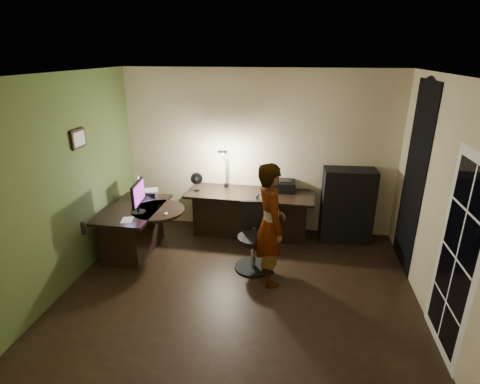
# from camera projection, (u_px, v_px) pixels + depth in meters

# --- Properties ---
(floor) EXTENTS (4.50, 4.00, 0.01)m
(floor) POSITION_uv_depth(u_px,v_px,m) (238.00, 294.00, 4.83)
(floor) COLOR black
(floor) RESTS_ON ground
(ceiling) EXTENTS (4.50, 4.00, 0.01)m
(ceiling) POSITION_uv_depth(u_px,v_px,m) (238.00, 74.00, 3.87)
(ceiling) COLOR silver
(ceiling) RESTS_ON floor
(wall_back) EXTENTS (4.50, 0.01, 2.70)m
(wall_back) POSITION_uv_depth(u_px,v_px,m) (258.00, 153.00, 6.20)
(wall_back) COLOR beige
(wall_back) RESTS_ON floor
(wall_front) EXTENTS (4.50, 0.01, 2.70)m
(wall_front) POSITION_uv_depth(u_px,v_px,m) (189.00, 303.00, 2.50)
(wall_front) COLOR beige
(wall_front) RESTS_ON floor
(wall_left) EXTENTS (0.01, 4.00, 2.70)m
(wall_left) POSITION_uv_depth(u_px,v_px,m) (61.00, 186.00, 4.69)
(wall_left) COLOR beige
(wall_left) RESTS_ON floor
(wall_right) EXTENTS (0.01, 4.00, 2.70)m
(wall_right) POSITION_uv_depth(u_px,v_px,m) (445.00, 208.00, 4.02)
(wall_right) COLOR beige
(wall_right) RESTS_ON floor
(green_wall_overlay) EXTENTS (0.00, 4.00, 2.70)m
(green_wall_overlay) POSITION_uv_depth(u_px,v_px,m) (62.00, 186.00, 4.69)
(green_wall_overlay) COLOR #4A5F2B
(green_wall_overlay) RESTS_ON floor
(arched_doorway) EXTENTS (0.01, 0.90, 2.60)m
(arched_doorway) POSITION_uv_depth(u_px,v_px,m) (414.00, 179.00, 5.10)
(arched_doorway) COLOR black
(arched_doorway) RESTS_ON floor
(french_door) EXTENTS (0.02, 0.92, 2.10)m
(french_door) POSITION_uv_depth(u_px,v_px,m) (457.00, 259.00, 3.62)
(french_door) COLOR white
(french_door) RESTS_ON floor
(framed_picture) EXTENTS (0.04, 0.30, 0.25)m
(framed_picture) POSITION_uv_depth(u_px,v_px,m) (78.00, 139.00, 4.92)
(framed_picture) COLOR black
(framed_picture) RESTS_ON wall_left
(desk_left) EXTENTS (0.79, 1.28, 0.73)m
(desk_left) POSITION_uv_depth(u_px,v_px,m) (136.00, 230.00, 5.73)
(desk_left) COLOR black
(desk_left) RESTS_ON floor
(desk_right) EXTENTS (2.08, 0.78, 0.77)m
(desk_right) POSITION_uv_depth(u_px,v_px,m) (250.00, 215.00, 6.21)
(desk_right) COLOR black
(desk_right) RESTS_ON floor
(cabinet) EXTENTS (0.83, 0.45, 1.21)m
(cabinet) POSITION_uv_depth(u_px,v_px,m) (347.00, 205.00, 6.02)
(cabinet) COLOR black
(cabinet) RESTS_ON floor
(laptop_stand) EXTENTS (0.28, 0.24, 0.11)m
(laptop_stand) POSITION_uv_depth(u_px,v_px,m) (149.00, 194.00, 5.99)
(laptop_stand) COLOR silver
(laptop_stand) RESTS_ON desk_left
(laptop) EXTENTS (0.40, 0.39, 0.21)m
(laptop) POSITION_uv_depth(u_px,v_px,m) (148.00, 185.00, 5.94)
(laptop) COLOR silver
(laptop) RESTS_ON laptop_stand
(monitor) EXTENTS (0.16, 0.53, 0.34)m
(monitor) POSITION_uv_depth(u_px,v_px,m) (138.00, 202.00, 5.40)
(monitor) COLOR black
(monitor) RESTS_ON desk_left
(mouse) EXTENTS (0.07, 0.09, 0.03)m
(mouse) POSITION_uv_depth(u_px,v_px,m) (166.00, 214.00, 5.38)
(mouse) COLOR silver
(mouse) RESTS_ON desk_left
(phone) EXTENTS (0.09, 0.13, 0.01)m
(phone) POSITION_uv_depth(u_px,v_px,m) (153.00, 212.00, 5.45)
(phone) COLOR black
(phone) RESTS_ON desk_left
(pen) EXTENTS (0.02, 0.13, 0.01)m
(pen) POSITION_uv_depth(u_px,v_px,m) (158.00, 207.00, 5.65)
(pen) COLOR black
(pen) RESTS_ON desk_left
(speaker) EXTENTS (0.06, 0.06, 0.16)m
(speaker) POSITION_uv_depth(u_px,v_px,m) (83.00, 228.00, 4.79)
(speaker) COLOR black
(speaker) RESTS_ON desk_left
(notepad) EXTENTS (0.19, 0.24, 0.01)m
(notepad) POSITION_uv_depth(u_px,v_px,m) (127.00, 220.00, 5.20)
(notepad) COLOR silver
(notepad) RESTS_ON desk_left
(desk_fan) EXTENTS (0.21, 0.15, 0.30)m
(desk_fan) POSITION_uv_depth(u_px,v_px,m) (197.00, 181.00, 6.12)
(desk_fan) COLOR black
(desk_fan) RESTS_ON desk_right
(headphones) EXTENTS (0.21, 0.12, 0.09)m
(headphones) POSITION_uv_depth(u_px,v_px,m) (262.00, 196.00, 5.77)
(headphones) COLOR #175480
(headphones) RESTS_ON desk_right
(printer) EXTENTS (0.42, 0.33, 0.18)m
(printer) POSITION_uv_depth(u_px,v_px,m) (283.00, 185.00, 6.12)
(printer) COLOR black
(printer) RESTS_ON desk_right
(desk_lamp) EXTENTS (0.26, 0.37, 0.74)m
(desk_lamp) POSITION_uv_depth(u_px,v_px,m) (226.00, 166.00, 6.19)
(desk_lamp) COLOR black
(desk_lamp) RESTS_ON desk_right
(office_chair) EXTENTS (0.58, 0.58, 0.95)m
(office_chair) POSITION_uv_depth(u_px,v_px,m) (254.00, 238.00, 5.23)
(office_chair) COLOR black
(office_chair) RESTS_ON floor
(person) EXTENTS (0.58, 0.70, 1.66)m
(person) POSITION_uv_depth(u_px,v_px,m) (270.00, 225.00, 4.83)
(person) COLOR #D8A88C
(person) RESTS_ON floor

